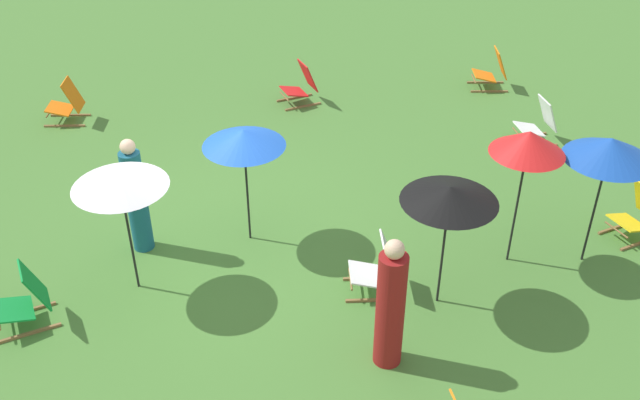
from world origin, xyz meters
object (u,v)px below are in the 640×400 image
umbrella_1 (450,194)px  umbrella_4 (244,138)px  deckchair_2 (301,85)px  deckchair_3 (378,268)px  deckchair_4 (538,123)px  deckchair_5 (25,300)px  person_1 (136,198)px  person_0 (390,307)px  umbrella_0 (528,143)px  deckchair_1 (638,214)px  umbrella_3 (610,149)px  deckchair_7 (67,104)px  umbrella_2 (119,178)px  deckchair_0 (492,71)px

umbrella_1 → umbrella_4: (-1.90, -2.19, -0.00)m
deckchair_2 → deckchair_3: 5.76m
deckchair_3 → deckchair_4: (-3.28, 3.92, 0.00)m
deckchair_5 → person_1: bearing=119.2°
umbrella_1 → person_0: 1.52m
umbrella_0 → deckchair_1: bearing=93.7°
deckchair_1 → deckchair_5: size_ratio=1.00×
deckchair_1 → umbrella_4: bearing=-114.8°
deckchair_2 → deckchair_5: size_ratio=0.99×
umbrella_3 → umbrella_4: bearing=-108.7°
deckchair_7 → umbrella_1: 8.14m
deckchair_5 → deckchair_3: bearing=72.3°
deckchair_5 → umbrella_2: 1.92m
deckchair_5 → umbrella_0: size_ratio=0.42×
umbrella_4 → umbrella_2: bearing=-64.9°
umbrella_1 → deckchair_2: bearing=-174.6°
umbrella_3 → person_0: size_ratio=1.11×
deckchair_3 → umbrella_1: (0.37, 0.71, 1.29)m
deckchair_4 → umbrella_0: size_ratio=0.41×
deckchair_3 → person_1: (-1.64, -3.00, 0.46)m
umbrella_1 → umbrella_2: umbrella_2 is taller
deckchair_0 → deckchair_3: size_ratio=1.02×
deckchair_5 → umbrella_1: 5.33m
deckchair_1 → umbrella_2: size_ratio=0.46×
deckchair_7 → umbrella_0: (5.69, 6.26, 1.50)m
person_1 → umbrella_1: bearing=-33.1°
deckchair_7 → umbrella_3: umbrella_3 is taller
umbrella_1 → person_1: bearing=-118.5°
deckchair_3 → umbrella_3: bearing=100.0°
umbrella_1 → umbrella_0: bearing=115.6°
deckchair_1 → person_0: size_ratio=0.48×
umbrella_3 → deckchair_4: bearing=164.2°
deckchair_2 → umbrella_2: umbrella_2 is taller
deckchair_1 → umbrella_0: umbrella_0 is taller
deckchair_3 → deckchair_2: bearing=-171.4°
umbrella_2 → person_1: umbrella_2 is taller
deckchair_7 → umbrella_1: bearing=49.6°
deckchair_4 → deckchair_5: size_ratio=0.98×
umbrella_1 → deckchair_7: bearing=-141.5°
deckchair_3 → deckchair_7: size_ratio=0.99×
deckchair_0 → person_0: bearing=-19.7°
deckchair_0 → umbrella_0: 5.95m
deckchair_0 → deckchair_2: bearing=-79.9°
umbrella_0 → umbrella_3: (0.23, 1.02, -0.09)m
deckchair_7 → umbrella_3: 9.49m
umbrella_0 → umbrella_2: bearing=-96.0°
deckchair_1 → deckchair_7: (-5.55, -8.30, 0.00)m
deckchair_5 → umbrella_0: (0.12, 6.38, 1.50)m
deckchair_7 → umbrella_0: size_ratio=0.41×
deckchair_2 → umbrella_2: size_ratio=0.46×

